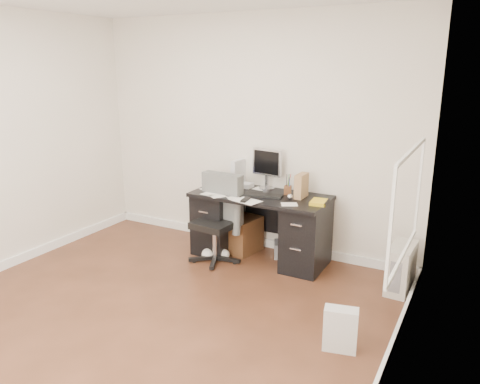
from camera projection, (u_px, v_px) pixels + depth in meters
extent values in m
plane|color=#442616|center=(146.00, 317.00, 4.08)|extent=(4.00, 4.00, 0.00)
cube|color=silver|center=(251.00, 134.00, 5.42)|extent=(4.00, 0.02, 2.70)
cube|color=silver|center=(397.00, 199.00, 2.81)|extent=(0.02, 4.00, 2.70)
cube|color=white|center=(250.00, 240.00, 5.75)|extent=(4.00, 0.03, 0.10)
cube|color=white|center=(377.00, 384.00, 3.16)|extent=(0.03, 4.00, 0.10)
cube|color=black|center=(260.00, 196.00, 5.15)|extent=(1.50, 0.70, 0.04)
cube|color=black|center=(218.00, 221.00, 5.50)|extent=(0.40, 0.60, 0.71)
cube|color=black|center=(306.00, 236.00, 5.00)|extent=(0.40, 0.60, 0.71)
cube|color=black|center=(272.00, 212.00, 5.50)|extent=(0.70, 0.03, 0.51)
cube|color=black|center=(264.00, 195.00, 5.06)|extent=(0.42, 0.20, 0.02)
sphere|color=#BABABF|center=(290.00, 197.00, 4.93)|extent=(0.09, 0.09, 0.06)
cylinder|color=navy|center=(225.00, 183.00, 5.32)|extent=(0.08, 0.08, 0.16)
cube|color=silver|center=(239.00, 173.00, 5.49)|extent=(0.14, 0.27, 0.31)
cube|color=olive|center=(301.00, 186.00, 4.99)|extent=(0.11, 0.22, 0.26)
cube|color=yellow|center=(319.00, 202.00, 4.79)|extent=(0.19, 0.23, 0.04)
cube|color=#ACA79B|center=(401.00, 268.00, 4.52)|extent=(0.23, 0.47, 0.46)
cube|color=silver|center=(340.00, 329.00, 3.58)|extent=(0.29, 0.23, 0.35)
cube|color=#502D18|center=(240.00, 234.00, 5.51)|extent=(0.47, 0.47, 0.41)
cube|color=slate|center=(287.00, 249.00, 5.35)|extent=(0.36, 0.34, 0.17)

